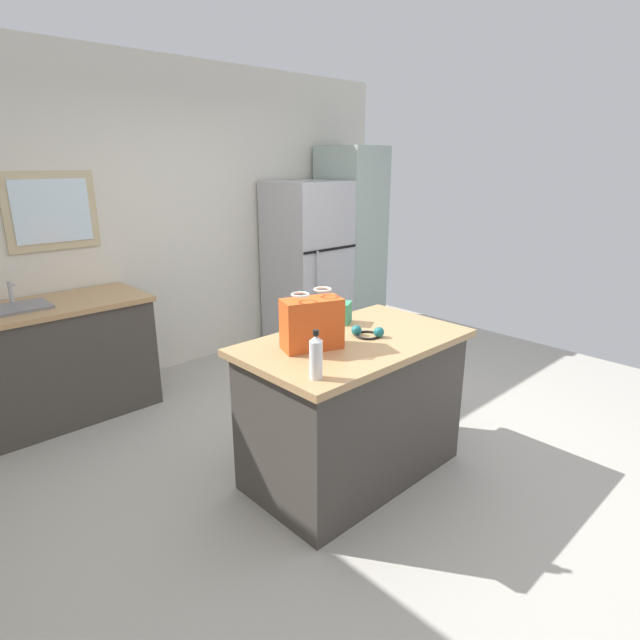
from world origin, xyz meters
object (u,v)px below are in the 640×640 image
object	(u,v)px
small_box	(342,313)
ear_defenders	(368,333)
tall_cabinet	(350,242)
bottle	(316,357)
refrigerator	(307,265)
shopping_bag	(312,323)
kitchen_island	(353,407)

from	to	relation	value
small_box	ear_defenders	xyz separation A→B (m)	(-0.08, -0.29, -0.05)
tall_cabinet	bottle	bearing A→B (deg)	-139.26
bottle	tall_cabinet	bearing A→B (deg)	40.74
bottle	ear_defenders	distance (m)	0.70
small_box	refrigerator	bearing A→B (deg)	53.90
bottle	ear_defenders	world-z (taller)	bottle
tall_cabinet	shopping_bag	distance (m)	3.13
small_box	bottle	bearing A→B (deg)	-143.64
shopping_bag	ear_defenders	bearing A→B (deg)	-12.10
shopping_bag	small_box	bearing A→B (deg)	24.89
kitchen_island	bottle	distance (m)	0.83
kitchen_island	ear_defenders	world-z (taller)	ear_defenders
ear_defenders	shopping_bag	bearing A→B (deg)	167.90
kitchen_island	shopping_bag	size ratio (longest dim) A/B	3.74
refrigerator	tall_cabinet	distance (m)	0.68
kitchen_island	tall_cabinet	xyz separation A→B (m)	(2.12, 2.05, 0.58)
refrigerator	small_box	world-z (taller)	refrigerator
kitchen_island	tall_cabinet	distance (m)	3.01
kitchen_island	shopping_bag	distance (m)	0.66
refrigerator	tall_cabinet	xyz separation A→B (m)	(0.66, 0.00, 0.17)
shopping_bag	small_box	xyz separation A→B (m)	(0.46, 0.21, -0.08)
kitchen_island	ear_defenders	distance (m)	0.48
tall_cabinet	ear_defenders	world-z (taller)	tall_cabinet
shopping_bag	tall_cabinet	bearing A→B (deg)	39.48
shopping_bag	ear_defenders	xyz separation A→B (m)	(0.38, -0.08, -0.12)
kitchen_island	bottle	bearing A→B (deg)	-154.88
refrigerator	tall_cabinet	size ratio (longest dim) A/B	0.83
shopping_bag	refrigerator	bearing A→B (deg)	48.59
refrigerator	bottle	bearing A→B (deg)	-131.18
tall_cabinet	shopping_bag	world-z (taller)	tall_cabinet
shopping_bag	bottle	bearing A→B (deg)	-129.74
small_box	ear_defenders	world-z (taller)	small_box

